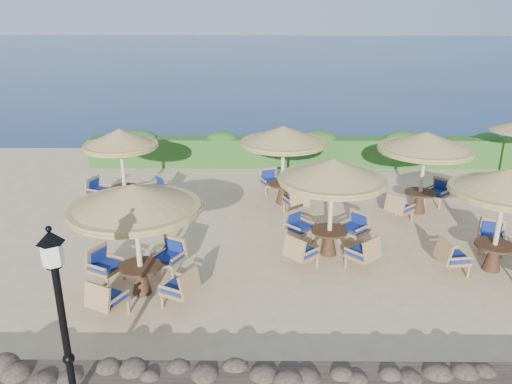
% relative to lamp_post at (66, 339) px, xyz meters
% --- Properties ---
extents(ground, '(120.00, 120.00, 0.00)m').
position_rel_lamp_post_xyz_m(ground, '(4.80, 6.80, -1.55)').
color(ground, '#D0B483').
rests_on(ground, ground).
extents(sea, '(160.00, 160.00, 0.00)m').
position_rel_lamp_post_xyz_m(sea, '(4.80, 76.80, -1.55)').
color(sea, '#0C214D').
rests_on(sea, ground).
extents(hedge, '(18.00, 0.90, 1.20)m').
position_rel_lamp_post_xyz_m(hedge, '(4.80, 14.00, -0.95)').
color(hedge, '#1E4B18').
rests_on(hedge, ground).
extents(lamp_post, '(0.44, 0.44, 3.31)m').
position_rel_lamp_post_xyz_m(lamp_post, '(0.00, 0.00, 0.00)').
color(lamp_post, black).
rests_on(lamp_post, ground).
extents(cafe_set_0, '(2.93, 2.93, 2.65)m').
position_rel_lamp_post_xyz_m(cafe_set_0, '(0.17, 3.85, 0.30)').
color(cafe_set_0, beige).
rests_on(cafe_set_0, ground).
extents(cafe_set_1, '(2.80, 2.80, 2.65)m').
position_rel_lamp_post_xyz_m(cafe_set_1, '(4.72, 5.85, 0.27)').
color(cafe_set_1, beige).
rests_on(cafe_set_1, ground).
extents(cafe_set_2, '(2.75, 2.74, 2.65)m').
position_rel_lamp_post_xyz_m(cafe_set_2, '(8.71, 5.02, 0.31)').
color(cafe_set_2, beige).
rests_on(cafe_set_2, ground).
extents(cafe_set_3, '(2.75, 2.63, 2.65)m').
position_rel_lamp_post_xyz_m(cafe_set_3, '(-1.56, 9.20, 0.25)').
color(cafe_set_3, beige).
rests_on(cafe_set_3, ground).
extents(cafe_set_4, '(2.83, 2.86, 2.65)m').
position_rel_lamp_post_xyz_m(cafe_set_4, '(3.64, 9.65, 0.47)').
color(cafe_set_4, beige).
rests_on(cafe_set_4, ground).
extents(cafe_set_5, '(2.95, 2.95, 2.65)m').
position_rel_lamp_post_xyz_m(cafe_set_5, '(8.01, 8.84, 0.48)').
color(cafe_set_5, beige).
rests_on(cafe_set_5, ground).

